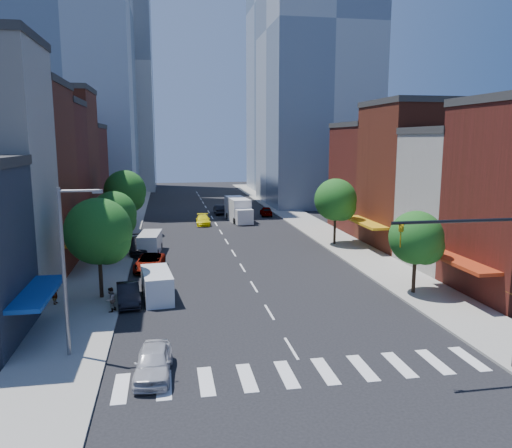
{
  "coord_description": "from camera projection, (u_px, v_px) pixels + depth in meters",
  "views": [
    {
      "loc": [
        -6.62,
        -25.53,
        11.55
      ],
      "look_at": [
        0.21,
        12.28,
        5.0
      ],
      "focal_mm": 35.0,
      "sensor_mm": 36.0,
      "label": 1
    }
  ],
  "objects": [
    {
      "name": "ground",
      "position": [
        291.0,
        348.0,
        27.87
      ],
      "size": [
        220.0,
        220.0,
        0.0
      ],
      "primitive_type": "plane",
      "color": "black",
      "rests_on": "ground"
    },
    {
      "name": "sidewalk_left",
      "position": [
        121.0,
        229.0,
        64.46
      ],
      "size": [
        5.0,
        120.0,
        0.15
      ],
      "primitive_type": "cube",
      "color": "gray",
      "rests_on": "ground"
    },
    {
      "name": "sidewalk_right",
      "position": [
        308.0,
        223.0,
        68.85
      ],
      "size": [
        5.0,
        120.0,
        0.15
      ],
      "primitive_type": "cube",
      "color": "gray",
      "rests_on": "ground"
    },
    {
      "name": "crosswalk",
      "position": [
        306.0,
        373.0,
        24.96
      ],
      "size": [
        19.0,
        3.0,
        0.01
      ],
      "primitive_type": "cube",
      "color": "silver",
      "rests_on": "ground"
    },
    {
      "name": "bldg_left_3",
      "position": [
        23.0,
        179.0,
        51.05
      ],
      "size": [
        12.0,
        8.0,
        15.0
      ],
      "primitive_type": "cube",
      "color": "#4E1C13",
      "rests_on": "ground"
    },
    {
      "name": "bldg_left_4",
      "position": [
        42.0,
        165.0,
        59.13
      ],
      "size": [
        12.0,
        9.0,
        17.0
      ],
      "primitive_type": "cube",
      "color": "#592215",
      "rests_on": "ground"
    },
    {
      "name": "bldg_left_5",
      "position": [
        60.0,
        176.0,
        68.68
      ],
      "size": [
        12.0,
        10.0,
        13.0
      ],
      "primitive_type": "cube",
      "color": "#4E1C13",
      "rests_on": "ground"
    },
    {
      "name": "bldg_right_1",
      "position": [
        476.0,
        201.0,
        45.09
      ],
      "size": [
        12.0,
        8.0,
        12.0
      ],
      "primitive_type": "cube",
      "color": "silver",
      "rests_on": "ground"
    },
    {
      "name": "bldg_right_2",
      "position": [
        427.0,
        177.0,
        53.57
      ],
      "size": [
        12.0,
        10.0,
        15.0
      ],
      "primitive_type": "cube",
      "color": "#592215",
      "rests_on": "ground"
    },
    {
      "name": "bldg_right_3",
      "position": [
        386.0,
        179.0,
        63.44
      ],
      "size": [
        12.0,
        10.0,
        13.0
      ],
      "primitive_type": "cube",
      "color": "#4E1C13",
      "rests_on": "ground"
    },
    {
      "name": "tower_nw",
      "position": [
        70.0,
        1.0,
        86.03
      ],
      "size": [
        20.0,
        22.0,
        70.0
      ],
      "primitive_type": "cube",
      "color": "#8C99A8",
      "rests_on": "ground"
    },
    {
      "name": "tower_ne",
      "position": [
        317.0,
        31.0,
        86.48
      ],
      "size": [
        18.0,
        20.0,
        60.0
      ],
      "primitive_type": "cube",
      "color": "#9EA5AD",
      "rests_on": "ground"
    },
    {
      "name": "tower_far_e",
      "position": [
        304.0,
        6.0,
        107.81
      ],
      "size": [
        22.0,
        22.0,
        80.0
      ],
      "primitive_type": "cube",
      "color": "#8C99A8",
      "rests_on": "ground"
    },
    {
      "name": "tower_far_w",
      "position": [
        111.0,
        65.0,
        112.16
      ],
      "size": [
        18.0,
        18.0,
        56.0
      ],
      "primitive_type": "cube",
      "color": "#9EA5AD",
      "rests_on": "ground"
    },
    {
      "name": "traffic_signal",
      "position": [
        511.0,
        291.0,
        24.55
      ],
      "size": [
        7.24,
        2.24,
        8.0
      ],
      "color": "black",
      "rests_on": "sidewalk_right"
    },
    {
      "name": "streetlight",
      "position": [
        67.0,
        262.0,
        25.88
      ],
      "size": [
        2.25,
        0.25,
        9.0
      ],
      "color": "slate",
      "rests_on": "sidewalk_left"
    },
    {
      "name": "tree_left_near",
      "position": [
        101.0,
        234.0,
        35.65
      ],
      "size": [
        4.8,
        4.8,
        7.3
      ],
      "color": "black",
      "rests_on": "sidewalk_left"
    },
    {
      "name": "tree_left_mid",
      "position": [
        115.0,
        216.0,
        46.38
      ],
      "size": [
        4.2,
        4.2,
        6.65
      ],
      "color": "black",
      "rests_on": "sidewalk_left"
    },
    {
      "name": "tree_left_far",
      "position": [
        126.0,
        193.0,
        59.85
      ],
      "size": [
        5.0,
        5.0,
        7.75
      ],
      "color": "black",
      "rests_on": "sidewalk_left"
    },
    {
      "name": "tree_right_near",
      "position": [
        418.0,
        240.0,
        36.89
      ],
      "size": [
        4.0,
        4.0,
        6.2
      ],
      "color": "black",
      "rests_on": "sidewalk_right"
    },
    {
      "name": "tree_right_far",
      "position": [
        337.0,
        201.0,
        54.24
      ],
      "size": [
        4.6,
        4.6,
        7.2
      ],
      "color": "black",
      "rests_on": "sidewalk_right"
    },
    {
      "name": "parked_car_front",
      "position": [
        153.0,
        362.0,
        24.49
      ],
      "size": [
        2.01,
        4.42,
        1.47
      ],
      "primitive_type": "imported",
      "rotation": [
        0.0,
        0.0,
        -0.07
      ],
      "color": "silver",
      "rests_on": "ground"
    },
    {
      "name": "parked_car_second",
      "position": [
        128.0,
        294.0,
        35.34
      ],
      "size": [
        2.03,
        4.49,
        1.43
      ],
      "primitive_type": "imported",
      "rotation": [
        0.0,
        0.0,
        0.12
      ],
      "color": "black",
      "rests_on": "ground"
    },
    {
      "name": "parked_car_third",
      "position": [
        150.0,
        262.0,
        44.43
      ],
      "size": [
        2.93,
        5.34,
        1.42
      ],
      "primitive_type": "imported",
      "rotation": [
        0.0,
        0.0,
        -0.12
      ],
      "color": "#999999",
      "rests_on": "ground"
    },
    {
      "name": "parked_car_rear",
      "position": [
        139.0,
        245.0,
        51.01
      ],
      "size": [
        2.96,
        5.81,
        1.61
      ],
      "primitive_type": "imported",
      "rotation": [
        0.0,
        0.0,
        0.13
      ],
      "color": "black",
      "rests_on": "ground"
    },
    {
      "name": "cargo_van_near",
      "position": [
        157.0,
        285.0,
        36.29
      ],
      "size": [
        2.47,
        5.08,
        2.09
      ],
      "rotation": [
        0.0,
        0.0,
        0.11
      ],
      "color": "silver",
      "rests_on": "ground"
    },
    {
      "name": "cargo_van_far",
      "position": [
        150.0,
        243.0,
        51.06
      ],
      "size": [
        2.47,
        5.08,
        2.09
      ],
      "rotation": [
        0.0,
        0.0,
        -0.11
      ],
      "color": "silver",
      "rests_on": "ground"
    },
    {
      "name": "taxi",
      "position": [
        203.0,
        220.0,
        67.97
      ],
      "size": [
        2.0,
        4.59,
        1.31
      ],
      "primitive_type": "imported",
      "rotation": [
        0.0,
        0.0,
        -0.03
      ],
      "color": "#FFF10D",
      "rests_on": "ground"
    },
    {
      "name": "traffic_car_oncoming",
      "position": [
        220.0,
        209.0,
        77.8
      ],
      "size": [
        1.64,
        4.46,
        1.46
      ],
      "primitive_type": "imported",
      "rotation": [
        0.0,
        0.0,
        3.16
      ],
      "color": "black",
      "rests_on": "ground"
    },
    {
      "name": "traffic_car_far",
      "position": [
        266.0,
        211.0,
        76.05
      ],
      "size": [
        2.06,
        4.28,
        1.41
      ],
      "primitive_type": "imported",
      "rotation": [
        0.0,
        0.0,
        3.05
      ],
      "color": "#999999",
      "rests_on": "ground"
    },
    {
      "name": "box_truck",
      "position": [
        238.0,
        210.0,
        70.97
      ],
      "size": [
        3.08,
        8.3,
        3.27
      ],
      "rotation": [
        0.0,
        0.0,
        0.09
      ],
      "color": "white",
      "rests_on": "ground"
    },
    {
      "name": "pedestrian_near",
      "position": [
        55.0,
        293.0,
        34.85
      ],
      "size": [
        0.47,
        0.64,
        1.63
      ],
      "primitive_type": "imported",
      "rotation": [
        0.0,
        0.0,
        1.43
      ],
      "color": "#999999",
      "rests_on": "sidewalk_left"
    },
    {
      "name": "pedestrian_far",
      "position": [
        111.0,
        300.0,
        33.25
      ],
      "size": [
        0.94,
        1.01,
        1.66
      ],
      "primitive_type": "imported",
      "rotation": [
        0.0,
        0.0,
        -2.07
      ],
      "color": "#999999",
      "rests_on": "sidewalk_left"
    }
  ]
}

